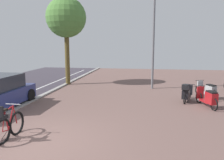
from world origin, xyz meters
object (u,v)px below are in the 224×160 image
scooter_near (187,93)px  scooter_mid (208,90)px  scooter_far (208,98)px  lamp_post (154,35)px  street_tree (66,18)px  bicycle_foreground (8,126)px

scooter_near → scooter_mid: 1.56m
scooter_far → lamp_post: lamp_post is taller
street_tree → scooter_far: bearing=-29.8°
bicycle_foreground → scooter_near: 7.96m
bicycle_foreground → lamp_post: bearing=63.1°
bicycle_foreground → scooter_mid: bearing=41.8°
scooter_far → street_tree: (-8.09, 4.63, 4.04)m
scooter_mid → scooter_far: 1.90m
scooter_near → lamp_post: (-1.58, 3.14, 2.89)m
scooter_mid → scooter_far: bearing=-102.8°
street_tree → scooter_mid: bearing=-18.0°
scooter_near → scooter_mid: scooter_near is taller
scooter_far → lamp_post: bearing=120.6°
scooter_near → scooter_far: scooter_near is taller
bicycle_foreground → lamp_post: lamp_post is taller
bicycle_foreground → street_tree: 10.08m
scooter_near → lamp_post: lamp_post is taller
scooter_mid → lamp_post: 4.56m
scooter_far → street_tree: 10.16m
scooter_mid → lamp_post: size_ratio=0.27×
bicycle_foreground → scooter_far: bicycle_foreground is taller
scooter_near → street_tree: street_tree is taller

